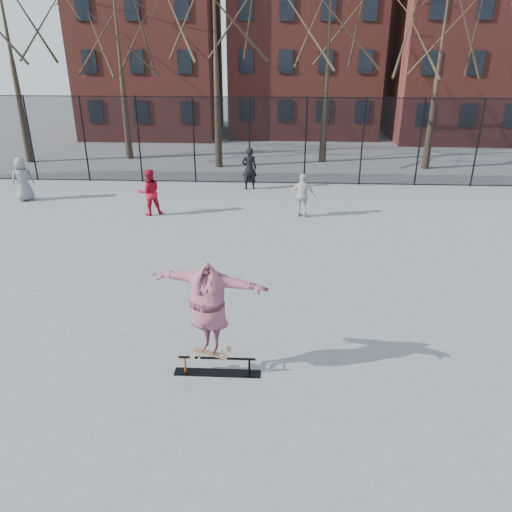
# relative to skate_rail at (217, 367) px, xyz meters

# --- Properties ---
(ground) EXTENTS (100.00, 100.00, 0.00)m
(ground) POSITION_rel_skate_rail_xyz_m (1.13, 1.76, -0.16)
(ground) COLOR slate
(skate_rail) EXTENTS (1.81, 0.28, 0.40)m
(skate_rail) POSITION_rel_skate_rail_xyz_m (0.00, 0.00, 0.00)
(skate_rail) COLOR black
(skate_rail) RESTS_ON ground
(skateboard) EXTENTS (0.75, 0.18, 0.09)m
(skateboard) POSITION_rel_skate_rail_xyz_m (-0.13, -0.00, 0.29)
(skateboard) COLOR #985F3C
(skateboard) RESTS_ON skate_rail
(skater) EXTENTS (2.48, 1.19, 1.95)m
(skater) POSITION_rel_skate_rail_xyz_m (-0.13, -0.00, 1.31)
(skater) COLOR #65317B
(skater) RESTS_ON skateboard
(bystander_grey) EXTENTS (1.08, 1.00, 1.85)m
(bystander_grey) POSITION_rel_skate_rail_xyz_m (-9.67, 11.52, 0.77)
(bystander_grey) COLOR slate
(bystander_grey) RESTS_ON ground
(bystander_black) EXTENTS (0.77, 0.57, 1.90)m
(bystander_black) POSITION_rel_skate_rail_xyz_m (-0.22, 13.76, 0.80)
(bystander_black) COLOR black
(bystander_black) RESTS_ON ground
(bystander_red) EXTENTS (1.08, 0.98, 1.81)m
(bystander_red) POSITION_rel_skate_rail_xyz_m (-3.86, 9.97, 0.75)
(bystander_red) COLOR #B30F24
(bystander_red) RESTS_ON ground
(bystander_white) EXTENTS (1.07, 0.67, 1.70)m
(bystander_white) POSITION_rel_skate_rail_xyz_m (2.08, 10.02, 0.70)
(bystander_white) COLOR beige
(bystander_white) RESTS_ON ground
(fence) EXTENTS (34.03, 0.07, 4.00)m
(fence) POSITION_rel_skate_rail_xyz_m (1.11, 14.76, 1.90)
(fence) COLOR black
(fence) RESTS_ON ground
(tree_row) EXTENTS (33.66, 7.46, 10.67)m
(tree_row) POSITION_rel_skate_rail_xyz_m (0.88, 18.91, 7.20)
(tree_row) COLOR black
(tree_row) RESTS_ON ground
(rowhouses) EXTENTS (29.00, 7.00, 13.00)m
(rowhouses) POSITION_rel_skate_rail_xyz_m (1.85, 27.76, 5.91)
(rowhouses) COLOR maroon
(rowhouses) RESTS_ON ground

